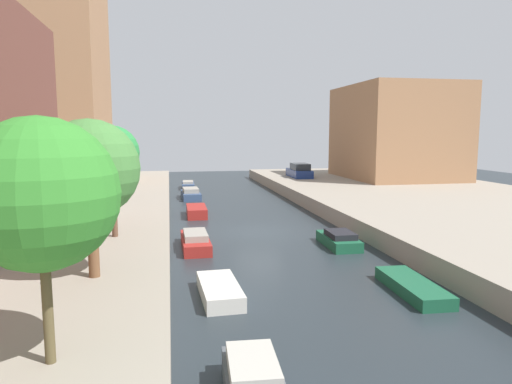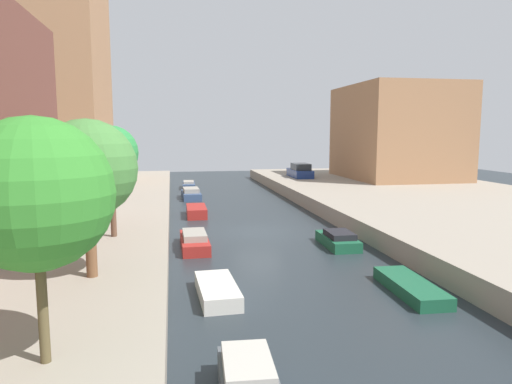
{
  "view_description": "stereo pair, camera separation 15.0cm",
  "coord_description": "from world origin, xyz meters",
  "px_view_note": "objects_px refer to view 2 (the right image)",
  "views": [
    {
      "loc": [
        -4.92,
        -25.5,
        5.7
      ],
      "look_at": [
        1.22,
        7.24,
        1.37
      ],
      "focal_mm": 32.48,
      "sensor_mm": 36.0,
      "label": 1
    },
    {
      "loc": [
        -4.78,
        -25.53,
        5.7
      ],
      "look_at": [
        1.22,
        7.24,
        1.37
      ],
      "focal_mm": 32.48,
      "sensor_mm": 36.0,
      "label": 2
    }
  ],
  "objects_px": {
    "street_tree_0": "(36,194)",
    "moored_boat_left_3": "(196,211)",
    "low_block_right": "(397,132)",
    "moored_boat_left_1": "(217,291)",
    "parked_car": "(300,171)",
    "moored_boat_right_1": "(411,287)",
    "moored_boat_left_5": "(189,185)",
    "street_tree_1": "(87,169)",
    "moored_boat_left_4": "(191,194)",
    "moored_boat_right_2": "(338,240)",
    "moored_boat_left_2": "(194,241)",
    "street_tree_2": "(111,153)",
    "apartment_tower_far": "(46,48)"
  },
  "relations": [
    {
      "from": "moored_boat_left_1",
      "to": "moored_boat_left_3",
      "type": "distance_m",
      "value": 15.94
    },
    {
      "from": "moored_boat_left_2",
      "to": "moored_boat_left_3",
      "type": "relative_size",
      "value": 1.2
    },
    {
      "from": "low_block_right",
      "to": "street_tree_0",
      "type": "xyz_separation_m",
      "value": [
        -25.41,
        -34.7,
        -1.2
      ]
    },
    {
      "from": "low_block_right",
      "to": "moored_boat_left_2",
      "type": "bearing_deg",
      "value": -134.91
    },
    {
      "from": "street_tree_1",
      "to": "moored_boat_left_5",
      "type": "xyz_separation_m",
      "value": [
        4.31,
        31.79,
        -4.2
      ]
    },
    {
      "from": "street_tree_0",
      "to": "moored_boat_left_3",
      "type": "height_order",
      "value": "street_tree_0"
    },
    {
      "from": "low_block_right",
      "to": "moored_boat_right_1",
      "type": "xyz_separation_m",
      "value": [
        -14.5,
        -29.7,
        -5.47
      ]
    },
    {
      "from": "street_tree_0",
      "to": "street_tree_1",
      "type": "xyz_separation_m",
      "value": [
        0.0,
        5.78,
        0.05
      ]
    },
    {
      "from": "low_block_right",
      "to": "moored_boat_left_4",
      "type": "height_order",
      "value": "low_block_right"
    },
    {
      "from": "moored_boat_left_3",
      "to": "moored_boat_left_4",
      "type": "xyz_separation_m",
      "value": [
        0.0,
        8.54,
        0.06
      ]
    },
    {
      "from": "street_tree_1",
      "to": "moored_boat_left_4",
      "type": "xyz_separation_m",
      "value": [
        4.24,
        24.47,
        -4.14
      ]
    },
    {
      "from": "low_block_right",
      "to": "street_tree_2",
      "type": "relative_size",
      "value": 2.48
    },
    {
      "from": "parked_car",
      "to": "moored_boat_left_2",
      "type": "relative_size",
      "value": 1.22
    },
    {
      "from": "parked_car",
      "to": "moored_boat_right_1",
      "type": "bearing_deg",
      "value": -98.81
    },
    {
      "from": "moored_boat_left_3",
      "to": "moored_boat_left_1",
      "type": "bearing_deg",
      "value": -90.51
    },
    {
      "from": "street_tree_1",
      "to": "moored_boat_right_1",
      "type": "relative_size",
      "value": 1.35
    },
    {
      "from": "moored_boat_left_1",
      "to": "moored_boat_right_1",
      "type": "xyz_separation_m",
      "value": [
        6.82,
        -0.77,
        -0.04
      ]
    },
    {
      "from": "low_block_right",
      "to": "parked_car",
      "type": "bearing_deg",
      "value": 165.89
    },
    {
      "from": "moored_boat_left_1",
      "to": "moored_boat_right_1",
      "type": "bearing_deg",
      "value": -6.47
    },
    {
      "from": "street_tree_1",
      "to": "parked_car",
      "type": "distance_m",
      "value": 35.24
    },
    {
      "from": "street_tree_0",
      "to": "moored_boat_left_4",
      "type": "relative_size",
      "value": 1.24
    },
    {
      "from": "apartment_tower_far",
      "to": "moored_boat_left_4",
      "type": "distance_m",
      "value": 19.71
    },
    {
      "from": "moored_boat_right_2",
      "to": "moored_boat_left_2",
      "type": "bearing_deg",
      "value": 172.55
    },
    {
      "from": "street_tree_0",
      "to": "moored_boat_left_5",
      "type": "height_order",
      "value": "street_tree_0"
    },
    {
      "from": "parked_car",
      "to": "moored_boat_right_1",
      "type": "xyz_separation_m",
      "value": [
        -4.97,
        -32.09,
        -1.39
      ]
    },
    {
      "from": "street_tree_0",
      "to": "parked_car",
      "type": "height_order",
      "value": "street_tree_0"
    },
    {
      "from": "moored_boat_left_2",
      "to": "low_block_right",
      "type": "bearing_deg",
      "value": 45.09
    },
    {
      "from": "moored_boat_left_1",
      "to": "moored_boat_left_5",
      "type": "distance_m",
      "value": 31.79
    },
    {
      "from": "low_block_right",
      "to": "moored_boat_left_1",
      "type": "bearing_deg",
      "value": -126.39
    },
    {
      "from": "moored_boat_left_2",
      "to": "moored_boat_left_5",
      "type": "relative_size",
      "value": 1.05
    },
    {
      "from": "low_block_right",
      "to": "parked_car",
      "type": "distance_m",
      "value": 10.63
    },
    {
      "from": "street_tree_2",
      "to": "moored_boat_left_1",
      "type": "distance_m",
      "value": 8.52
    },
    {
      "from": "street_tree_1",
      "to": "moored_boat_left_4",
      "type": "bearing_deg",
      "value": 80.17
    },
    {
      "from": "street_tree_2",
      "to": "moored_boat_right_2",
      "type": "relative_size",
      "value": 1.53
    },
    {
      "from": "moored_boat_left_4",
      "to": "moored_boat_left_5",
      "type": "distance_m",
      "value": 7.32
    },
    {
      "from": "street_tree_2",
      "to": "parked_car",
      "type": "distance_m",
      "value": 30.09
    },
    {
      "from": "parked_car",
      "to": "moored_boat_right_1",
      "type": "relative_size",
      "value": 1.26
    },
    {
      "from": "street_tree_0",
      "to": "moored_boat_left_3",
      "type": "distance_m",
      "value": 22.51
    },
    {
      "from": "moored_boat_left_1",
      "to": "moored_boat_right_1",
      "type": "distance_m",
      "value": 6.87
    },
    {
      "from": "moored_boat_left_5",
      "to": "street_tree_1",
      "type": "bearing_deg",
      "value": -97.72
    },
    {
      "from": "street_tree_1",
      "to": "moored_boat_right_2",
      "type": "distance_m",
      "value": 13.11
    },
    {
      "from": "moored_boat_left_3",
      "to": "moored_boat_right_1",
      "type": "relative_size",
      "value": 0.86
    },
    {
      "from": "apartment_tower_far",
      "to": "moored_boat_left_3",
      "type": "distance_m",
      "value": 24.23
    },
    {
      "from": "low_block_right",
      "to": "moored_boat_left_1",
      "type": "xyz_separation_m",
      "value": [
        -21.32,
        -28.92,
        -5.43
      ]
    },
    {
      "from": "moored_boat_right_1",
      "to": "parked_car",
      "type": "bearing_deg",
      "value": 81.19
    },
    {
      "from": "street_tree_0",
      "to": "moored_boat_right_2",
      "type": "relative_size",
      "value": 1.54
    },
    {
      "from": "moored_boat_right_1",
      "to": "moored_boat_right_2",
      "type": "distance_m",
      "value": 6.95
    },
    {
      "from": "apartment_tower_far",
      "to": "moored_boat_left_3",
      "type": "bearing_deg",
      "value": -50.98
    },
    {
      "from": "moored_boat_left_4",
      "to": "moored_boat_right_2",
      "type": "height_order",
      "value": "moored_boat_left_4"
    },
    {
      "from": "low_block_right",
      "to": "street_tree_1",
      "type": "xyz_separation_m",
      "value": [
        -25.41,
        -28.93,
        -1.16
      ]
    }
  ]
}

